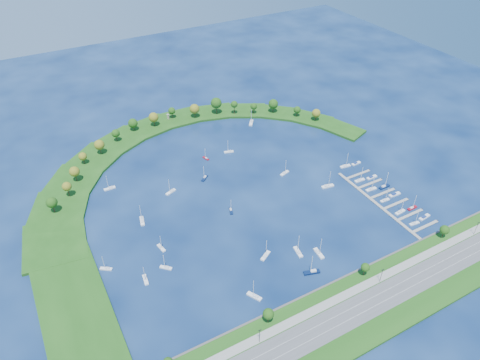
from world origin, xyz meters
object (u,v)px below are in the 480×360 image
moored_boat_7 (285,173)px  moored_boat_10 (110,188)px  dock_system (384,200)px  docked_boat_9 (372,177)px  moored_boat_8 (254,296)px  docked_boat_4 (385,200)px  docked_boat_10 (345,166)px  moored_boat_12 (171,192)px  moored_boat_18 (298,252)px  moored_boat_0 (319,253)px  docked_boat_11 (356,163)px  moored_boat_2 (231,210)px  moored_boat_16 (106,268)px  moored_boat_6 (145,279)px  docked_boat_8 (360,180)px  docked_boat_0 (414,223)px  moored_boat_3 (229,151)px  docked_boat_5 (394,195)px  moored_boat_11 (161,247)px  moored_boat_4 (312,272)px  moored_boat_9 (205,178)px  moored_boat_15 (251,122)px  moored_boat_17 (166,267)px  moored_boat_1 (142,221)px  docked_boat_6 (371,189)px  moored_boat_5 (206,158)px  docked_boat_7 (384,186)px  docked_boat_2 (400,212)px  moored_boat_13 (265,255)px  docked_boat_1 (424,217)px

moored_boat_7 → moored_boat_10: 130.75m
dock_system → docked_boat_9: bearing=66.8°
moored_boat_8 → docked_boat_4: size_ratio=1.21×
docked_boat_4 → docked_boat_10: 46.15m
moored_boat_12 → moored_boat_18: moored_boat_18 is taller
dock_system → moored_boat_0: 74.16m
moored_boat_12 → docked_boat_11: (141.52, -36.74, -0.30)m
moored_boat_2 → moored_boat_16: size_ratio=0.98×
dock_system → moored_boat_18: moored_boat_18 is taller
dock_system → moored_boat_6: bearing=175.8°
docked_boat_8 → docked_boat_0: bearing=-86.7°
moored_boat_7 → moored_boat_0: bearing=-125.9°
moored_boat_3 → docked_boat_5: (78.24, -106.93, -0.18)m
moored_boat_11 → docked_boat_11: moored_boat_11 is taller
moored_boat_4 → docked_boat_5: 99.76m
moored_boat_9 → moored_boat_15: 91.14m
moored_boat_4 → moored_boat_17: bearing=-14.4°
moored_boat_2 → moored_boat_3: (32.81, 65.69, 0.02)m
moored_boat_2 → moored_boat_12: size_ratio=0.84×
moored_boat_1 → moored_boat_3: size_ratio=1.17×
moored_boat_6 → docked_boat_8: size_ratio=0.95×
docked_boat_6 → docked_boat_8: docked_boat_6 is taller
moored_boat_11 → docked_boat_9: (165.57, -7.37, -0.22)m
moored_boat_5 → docked_boat_7: size_ratio=0.71×
moored_boat_2 → docked_boat_11: bearing=110.6°
moored_boat_15 → moored_boat_11: bearing=-12.7°
docked_boat_2 → docked_boat_11: size_ratio=1.49×
moored_boat_17 → docked_boat_9: moored_boat_17 is taller
moored_boat_10 → docked_boat_10: bearing=160.3°
moored_boat_7 → dock_system: bearing=-71.0°
docked_boat_7 → docked_boat_6: bearing=165.2°
moored_boat_2 → docked_boat_8: docked_boat_8 is taller
moored_boat_6 → moored_boat_1: bearing=169.8°
moored_boat_10 → moored_boat_8: bearing=108.1°
docked_boat_5 → moored_boat_16: bearing=173.6°
docked_boat_9 → moored_boat_7: bearing=146.6°
moored_boat_9 → docked_boat_6: 123.05m
moored_boat_3 → docked_boat_9: moored_boat_3 is taller
moored_boat_1 → moored_boat_7: bearing=-77.7°
docked_boat_5 → docked_boat_8: docked_boat_8 is taller
moored_boat_18 → docked_boat_2: 82.49m
moored_boat_12 → moored_boat_13: bearing=85.5°
moored_boat_6 → moored_boat_8: (49.10, -40.59, 0.05)m
moored_boat_2 → docked_boat_7: (111.09, -30.87, 0.08)m
moored_boat_1 → docked_boat_1: size_ratio=1.41×
moored_boat_5 → moored_boat_18: (5.93, -120.45, 0.11)m
moored_boat_7 → moored_boat_18: (-38.18, -72.99, 0.04)m
moored_boat_16 → docked_boat_2: (189.74, -46.59, 0.05)m
moored_boat_0 → moored_boat_11: (-83.16, 51.05, -0.07)m
moored_boat_11 → docked_boat_1: bearing=60.2°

